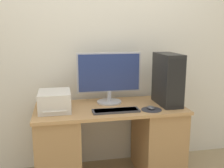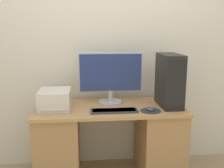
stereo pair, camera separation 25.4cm
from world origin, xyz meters
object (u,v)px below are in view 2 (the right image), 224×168
monitor (111,75)px  computer_tower (170,80)px  keyboard (114,111)px  mouse (150,109)px  printer (55,100)px

monitor → computer_tower: (0.57, -0.17, -0.03)m
keyboard → computer_tower: (0.56, 0.14, 0.25)m
keyboard → mouse: 0.34m
monitor → printer: size_ratio=1.89×
computer_tower → printer: (-1.12, 0.01, -0.17)m
mouse → computer_tower: 0.36m
keyboard → monitor: bearing=90.6°
computer_tower → monitor: bearing=163.0°
keyboard → mouse: bearing=-0.1°
monitor → printer: (-0.55, -0.16, -0.20)m
monitor → computer_tower: monitor is taller
monitor → printer: monitor is taller
keyboard → printer: 0.58m
computer_tower → keyboard: bearing=-165.6°
printer → computer_tower: bearing=-0.5°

